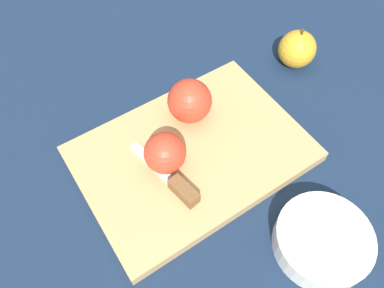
# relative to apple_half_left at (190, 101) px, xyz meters

# --- Properties ---
(ground_plane) EXTENTS (4.00, 4.00, 0.00)m
(ground_plane) POSITION_rel_apple_half_left_xyz_m (0.03, 0.08, -0.06)
(ground_plane) COLOR #14233D
(cutting_board) EXTENTS (0.45, 0.35, 0.02)m
(cutting_board) POSITION_rel_apple_half_left_xyz_m (0.03, 0.08, -0.05)
(cutting_board) COLOR tan
(cutting_board) RESTS_ON ground_plane
(apple_half_left) EXTENTS (0.08, 0.08, 0.08)m
(apple_half_left) POSITION_rel_apple_half_left_xyz_m (0.00, 0.00, 0.00)
(apple_half_left) COLOR red
(apple_half_left) RESTS_ON cutting_board
(apple_half_right) EXTENTS (0.07, 0.07, 0.07)m
(apple_half_right) POSITION_rel_apple_half_left_xyz_m (0.08, 0.08, -0.01)
(apple_half_right) COLOR red
(apple_half_right) RESTS_ON cutting_board
(knife) EXTENTS (0.08, 0.16, 0.02)m
(knife) POSITION_rel_apple_half_left_xyz_m (0.08, 0.14, -0.03)
(knife) COLOR silver
(knife) RESTS_ON cutting_board
(apple_whole) EXTENTS (0.08, 0.08, 0.09)m
(apple_whole) POSITION_rel_apple_half_left_xyz_m (-0.27, -0.07, -0.02)
(apple_whole) COLOR gold
(apple_whole) RESTS_ON ground_plane
(bowl) EXTENTS (0.15, 0.15, 0.04)m
(bowl) POSITION_rel_apple_half_left_xyz_m (-0.10, 0.31, -0.04)
(bowl) COLOR silver
(bowl) RESTS_ON ground_plane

